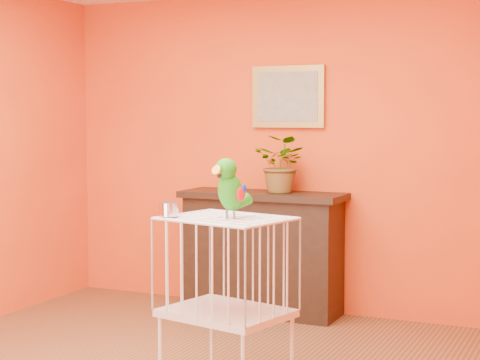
% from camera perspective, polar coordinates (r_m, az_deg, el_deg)
% --- Properties ---
extents(room_shell, '(4.50, 4.50, 4.50)m').
position_cam_1_polar(room_shell, '(4.54, -6.82, 4.43)').
color(room_shell, '#EC4C16').
rests_on(room_shell, ground).
extents(console_cabinet, '(1.33, 0.48, 0.99)m').
position_cam_1_polar(console_cabinet, '(6.49, 1.60, -5.18)').
color(console_cabinet, black).
rests_on(console_cabinet, ground).
extents(potted_plant, '(0.46, 0.50, 0.36)m').
position_cam_1_polar(potted_plant, '(6.38, 3.14, 0.70)').
color(potted_plant, '#26722D').
rests_on(potted_plant, console_cabinet).
extents(framed_picture, '(0.62, 0.04, 0.50)m').
position_cam_1_polar(framed_picture, '(6.54, 3.42, 5.94)').
color(framed_picture, '#A38A3A').
rests_on(framed_picture, room_shell).
extents(birdcage, '(0.76, 0.65, 1.02)m').
position_cam_1_polar(birdcage, '(4.59, -1.00, -8.79)').
color(birdcage, silver).
rests_on(birdcage, ground).
extents(feed_cup, '(0.11, 0.11, 0.07)m').
position_cam_1_polar(feed_cup, '(4.55, -5.08, -2.09)').
color(feed_cup, silver).
rests_on(feed_cup, birdcage).
extents(parrot, '(0.18, 0.31, 0.34)m').
position_cam_1_polar(parrot, '(4.46, -0.71, -0.53)').
color(parrot, '#59544C').
rests_on(parrot, birdcage).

